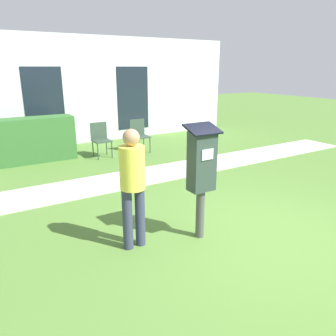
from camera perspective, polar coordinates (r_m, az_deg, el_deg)
ground_plane at (r=4.90m, az=16.85°, el=-11.43°), size 40.00×40.00×0.00m
sidewalk at (r=7.27m, az=-2.48°, el=-1.07°), size 12.00×1.10×0.02m
building_facade at (r=10.64m, az=-13.47°, el=13.01°), size 10.00×0.26×3.20m
parking_meter at (r=4.34m, az=5.87°, el=0.10°), size 0.44×0.31×1.59m
person_standing at (r=4.12m, az=-6.19°, el=-2.15°), size 0.32×0.32×1.58m
outdoor_chair_left at (r=8.82m, az=-11.69°, el=5.33°), size 0.44×0.44×0.90m
outdoor_chair_middle at (r=9.19m, az=-5.07°, el=6.09°), size 0.44×0.44×0.90m
hedge_row at (r=8.83m, az=-22.57°, el=4.52°), size 2.03×0.60×1.10m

